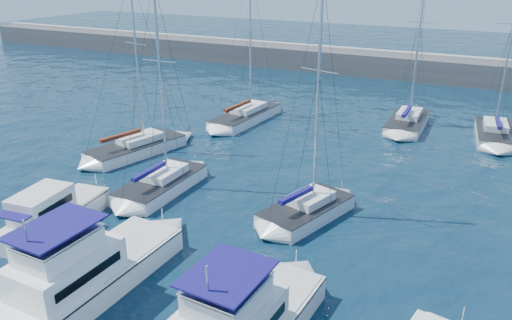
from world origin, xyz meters
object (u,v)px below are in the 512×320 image
at_px(sailboat_mid_a, 137,148).
at_px(sailboat_mid_b, 162,184).
at_px(sailboat_back_a, 246,116).
at_px(motor_yacht_port_inner, 82,275).
at_px(motor_yacht_port_outer, 51,216).
at_px(sailboat_back_c, 495,133).
at_px(sailboat_mid_c, 307,210).
at_px(sailboat_back_b, 408,122).

bearing_deg(sailboat_mid_a, sailboat_mid_b, -23.66).
bearing_deg(sailboat_mid_b, sailboat_back_a, 97.94).
bearing_deg(motor_yacht_port_inner, sailboat_mid_a, 122.94).
xyz_separation_m(motor_yacht_port_outer, sailboat_back_c, (22.64, 30.00, -0.40)).
distance_m(sailboat_mid_a, sailboat_back_a, 12.87).
xyz_separation_m(motor_yacht_port_outer, sailboat_mid_b, (2.44, 7.45, -0.42)).
distance_m(sailboat_mid_b, sailboat_back_c, 30.28).
xyz_separation_m(sailboat_mid_b, sailboat_back_c, (20.20, 22.55, 0.02)).
distance_m(sailboat_back_a, sailboat_back_c, 23.29).
bearing_deg(sailboat_mid_c, motor_yacht_port_inner, -101.86).
distance_m(motor_yacht_port_inner, sailboat_mid_a, 19.22).
xyz_separation_m(sailboat_mid_a, sailboat_back_b, (18.81, 17.60, 0.02)).
bearing_deg(sailboat_back_a, sailboat_mid_a, -103.35).
bearing_deg(sailboat_back_c, sailboat_mid_b, -138.40).
bearing_deg(sailboat_mid_c, motor_yacht_port_outer, -130.41).
height_order(sailboat_mid_b, sailboat_back_a, sailboat_back_a).
height_order(sailboat_mid_a, sailboat_back_a, sailboat_back_a).
distance_m(sailboat_mid_c, sailboat_back_b, 21.78).
bearing_deg(sailboat_mid_b, sailboat_mid_c, 4.64).
distance_m(sailboat_mid_a, sailboat_back_c, 31.81).
xyz_separation_m(sailboat_back_a, sailboat_back_c, (22.68, 5.28, 0.03)).
distance_m(sailboat_mid_a, sailboat_back_b, 25.75).
relative_size(sailboat_mid_c, sailboat_back_a, 0.99).
bearing_deg(sailboat_mid_b, motor_yacht_port_outer, -108.38).
bearing_deg(sailboat_back_b, sailboat_back_c, -1.47).
distance_m(motor_yacht_port_outer, motor_yacht_port_inner, 7.38).
relative_size(sailboat_mid_b, sailboat_back_a, 0.96).
bearing_deg(sailboat_mid_c, sailboat_back_b, 101.64).
xyz_separation_m(motor_yacht_port_outer, sailboat_back_a, (-0.04, 24.72, -0.43)).
xyz_separation_m(motor_yacht_port_outer, motor_yacht_port_inner, (6.29, -3.86, 0.19)).
height_order(motor_yacht_port_outer, sailboat_back_b, sailboat_back_b).
bearing_deg(sailboat_back_b, sailboat_mid_a, -138.10).
xyz_separation_m(sailboat_mid_a, sailboat_back_a, (3.84, 12.28, -0.00)).
bearing_deg(motor_yacht_port_inner, sailboat_mid_c, 62.32).
relative_size(motor_yacht_port_inner, sailboat_mid_b, 0.73).
height_order(sailboat_back_b, sailboat_back_c, sailboat_back_c).
height_order(motor_yacht_port_inner, sailboat_back_c, sailboat_back_c).
relative_size(sailboat_mid_a, sailboat_back_b, 0.91).
relative_size(motor_yacht_port_inner, sailboat_mid_c, 0.71).
relative_size(sailboat_mid_a, sailboat_mid_c, 0.98).
distance_m(motor_yacht_port_outer, sailboat_back_b, 33.54).
bearing_deg(sailboat_back_a, motor_yacht_port_inner, -73.49).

